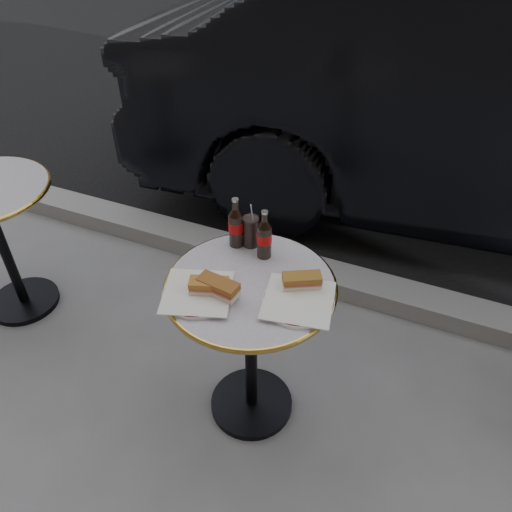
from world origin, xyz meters
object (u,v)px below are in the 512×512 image
at_px(plate_right, 298,302).
at_px(cola_bottle_right, 264,234).
at_px(bistro_table, 251,351).
at_px(cola_bottle_left, 236,222).
at_px(plate_left, 198,294).
at_px(cola_glass, 251,232).

bearing_deg(plate_right, cola_bottle_right, 136.99).
bearing_deg(bistro_table, cola_bottle_left, 127.37).
distance_m(bistro_table, plate_right, 0.42).
bearing_deg(plate_left, plate_right, 16.93).
height_order(cola_bottle_left, cola_bottle_right, cola_bottle_left).
bearing_deg(bistro_table, cola_bottle_right, 95.40).
bearing_deg(cola_bottle_right, plate_left, -113.39).
xyz_separation_m(plate_left, cola_bottle_right, (0.13, 0.29, 0.10)).
height_order(plate_right, cola_bottle_right, cola_bottle_right).
distance_m(plate_left, cola_bottle_right, 0.33).
height_order(plate_left, cola_bottle_left, cola_bottle_left).
height_order(bistro_table, plate_left, plate_left).
bearing_deg(cola_glass, cola_bottle_left, -159.13).
relative_size(plate_left, cola_glass, 1.91).
height_order(plate_left, cola_bottle_right, cola_bottle_right).
distance_m(plate_left, cola_bottle_left, 0.33).
relative_size(plate_left, cola_bottle_left, 1.16).
distance_m(plate_right, cola_glass, 0.37).
relative_size(bistro_table, plate_left, 3.01).
bearing_deg(plate_right, plate_left, -163.07).
xyz_separation_m(plate_left, plate_right, (0.33, 0.10, 0.00)).
relative_size(plate_left, plate_right, 1.00).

